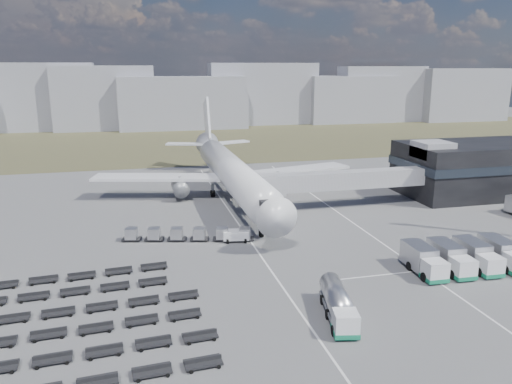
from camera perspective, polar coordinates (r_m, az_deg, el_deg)
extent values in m
plane|color=#565659|center=(65.70, 2.59, -7.64)|extent=(420.00, 420.00, 0.00)
cube|color=#444228|center=(171.10, -7.94, 5.82)|extent=(420.00, 90.00, 0.01)
cube|color=silver|center=(69.71, -0.17, -6.31)|extent=(0.25, 110.00, 0.01)
cube|color=silver|center=(75.77, 13.22, -5.00)|extent=(0.25, 110.00, 0.01)
cube|color=silver|center=(70.32, 24.70, -7.48)|extent=(40.00, 0.25, 0.01)
cube|color=black|center=(107.07, 24.15, 2.47)|extent=(30.00, 16.00, 10.00)
cube|color=#262D38|center=(106.86, 24.21, 3.10)|extent=(30.40, 16.40, 1.60)
cube|color=#939399|center=(97.76, 19.54, 4.58)|extent=(6.00, 6.00, 3.00)
cube|color=#939399|center=(88.72, 10.12, 1.38)|extent=(29.80, 3.00, 3.00)
cube|color=#939399|center=(83.78, 1.84, 0.84)|extent=(4.00, 3.60, 3.40)
cylinder|color=slate|center=(85.27, 2.71, -0.70)|extent=(0.70, 0.70, 5.10)
cylinder|color=black|center=(85.83, 2.69, -2.05)|extent=(1.40, 0.90, 1.40)
cylinder|color=white|center=(92.16, -2.66, 2.19)|extent=(5.60, 48.00, 5.60)
cone|color=white|center=(67.14, 1.79, -2.36)|extent=(5.60, 5.00, 5.60)
cone|color=white|center=(119.17, -5.32, 5.26)|extent=(5.60, 8.00, 5.60)
cube|color=black|center=(68.77, 1.35, -1.26)|extent=(2.20, 2.00, 0.80)
cube|color=white|center=(95.73, -10.90, 1.66)|extent=(25.59, 11.38, 0.50)
cube|color=white|center=(100.37, 4.08, 2.46)|extent=(25.59, 11.38, 0.50)
cylinder|color=slate|center=(94.39, -8.66, 0.52)|extent=(3.00, 5.00, 3.00)
cylinder|color=slate|center=(97.85, 2.48, 1.16)|extent=(3.00, 5.00, 3.00)
cube|color=white|center=(120.39, -8.07, 5.47)|extent=(9.49, 5.63, 0.35)
cube|color=white|center=(121.98, -2.90, 5.70)|extent=(9.49, 5.63, 0.35)
cube|color=white|center=(121.38, -5.60, 8.13)|extent=(0.50, 9.06, 11.45)
cylinder|color=slate|center=(73.42, 0.61, -4.21)|extent=(0.50, 0.50, 2.50)
cylinder|color=slate|center=(96.36, -4.97, 0.21)|extent=(0.60, 0.60, 2.50)
cylinder|color=slate|center=(97.52, -1.25, 0.43)|extent=(0.60, 0.60, 2.50)
cylinder|color=black|center=(73.66, 0.61, -4.76)|extent=(0.50, 1.20, 1.20)
cube|color=gray|center=(214.32, -24.90, 9.79)|extent=(51.85, 12.00, 25.84)
cube|color=gray|center=(207.19, -16.95, 10.22)|extent=(38.27, 12.00, 24.79)
cube|color=gray|center=(203.27, -8.28, 10.03)|extent=(50.39, 12.00, 20.65)
cube|color=gray|center=(219.04, 0.80, 11.15)|extent=(46.33, 12.00, 25.89)
cube|color=gray|center=(229.06, 10.84, 10.35)|extent=(39.53, 12.00, 20.41)
cube|color=gray|center=(236.47, 14.13, 10.78)|extent=(38.58, 12.00, 24.52)
cube|color=gray|center=(251.67, 22.59, 10.21)|extent=(40.91, 12.00, 23.59)
cube|color=white|center=(48.33, 10.21, -14.52)|extent=(2.66, 2.66, 2.15)
cube|color=#157A54|center=(48.73, 10.16, -15.39)|extent=(2.77, 2.77, 0.47)
cylinder|color=#B1B1B6|center=(52.12, 9.15, -11.72)|extent=(3.72, 7.36, 2.34)
cube|color=slate|center=(52.60, 9.11, -12.78)|extent=(3.63, 7.34, 0.33)
cylinder|color=black|center=(51.49, 9.40, -13.71)|extent=(2.59, 1.50, 1.03)
cube|color=white|center=(71.78, -2.30, -5.03)|extent=(3.92, 2.62, 1.60)
cube|color=white|center=(93.48, 1.30, -0.07)|extent=(3.89, 5.74, 2.49)
cube|color=#157A54|center=(93.73, 1.29, -0.68)|extent=(4.00, 5.85, 0.40)
cube|color=white|center=(62.14, 19.76, -8.43)|extent=(2.54, 2.44, 2.35)
cube|color=#157A54|center=(62.48, 19.69, -9.20)|extent=(2.65, 2.55, 0.48)
cube|color=#B1B1B6|center=(64.95, 18.09, -6.90)|extent=(2.74, 5.00, 2.78)
cube|color=white|center=(64.05, 22.56, -8.02)|extent=(2.54, 2.44, 2.35)
cube|color=#157A54|center=(64.38, 22.48, -8.77)|extent=(2.65, 2.55, 0.48)
cube|color=#B1B1B6|center=(66.78, 20.81, -6.56)|extent=(2.74, 5.00, 2.78)
cube|color=white|center=(66.10, 25.19, -7.61)|extent=(2.54, 2.44, 2.35)
cube|color=#157A54|center=(66.42, 25.11, -8.34)|extent=(2.65, 2.55, 0.48)
cube|color=#B1B1B6|center=(68.75, 23.38, -6.22)|extent=(2.74, 5.00, 2.78)
cube|color=#B1B1B6|center=(70.85, 25.80, -5.88)|extent=(2.74, 5.00, 2.78)
cube|color=black|center=(74.19, -14.02, -5.22)|extent=(2.95, 2.20, 0.18)
cube|color=#B1B1B6|center=(73.92, -14.06, -4.59)|extent=(1.96, 1.96, 1.53)
cube|color=black|center=(73.49, -11.55, -5.26)|extent=(2.95, 2.20, 0.18)
cube|color=#B1B1B6|center=(73.21, -11.58, -4.63)|extent=(1.96, 1.96, 1.53)
cube|color=black|center=(72.93, -9.03, -5.30)|extent=(2.95, 2.20, 0.18)
cube|color=#B1B1B6|center=(72.65, -9.05, -4.66)|extent=(1.96, 1.96, 1.53)
cube|color=black|center=(72.52, -6.47, -5.33)|extent=(2.95, 2.20, 0.18)
cube|color=#B1B1B6|center=(72.23, -6.49, -4.68)|extent=(1.96, 1.96, 1.53)
cube|color=black|center=(72.24, -3.89, -5.34)|extent=(2.95, 2.20, 0.18)
cube|color=#B1B1B6|center=(71.96, -3.90, -4.69)|extent=(1.96, 1.96, 1.53)
cube|color=black|center=(72.11, -1.30, -5.35)|extent=(2.95, 2.20, 0.18)
cube|color=#B1B1B6|center=(71.83, -1.30, -4.70)|extent=(1.96, 1.96, 1.53)
cube|color=black|center=(48.07, -25.66, -17.31)|extent=(33.85, 3.94, 0.76)
cube|color=black|center=(51.91, -25.04, -14.81)|extent=(33.85, 3.94, 0.76)
cube|color=black|center=(55.83, -24.52, -12.66)|extent=(33.85, 3.94, 0.76)
cube|color=black|center=(59.83, -24.07, -10.80)|extent=(29.63, 3.65, 0.76)
cube|color=black|center=(63.88, -23.69, -9.17)|extent=(29.63, 3.65, 0.76)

